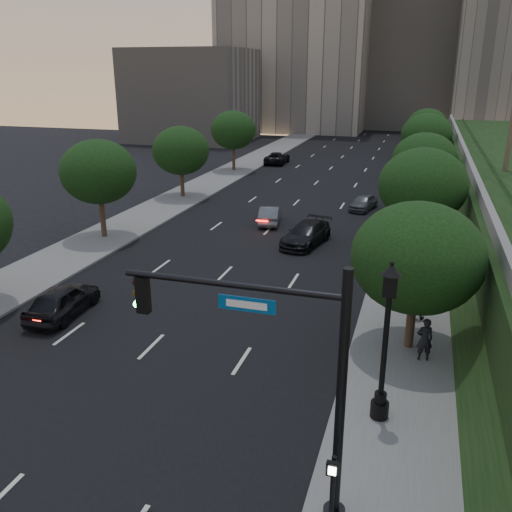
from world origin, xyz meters
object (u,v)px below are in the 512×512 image
(street_lamp, at_px, (385,350))
(sedan_mid_left, at_px, (270,215))
(sedan_near_left, at_px, (63,300))
(sedan_far_left, at_px, (277,158))
(sedan_far_right, at_px, (364,202))
(pedestrian_c, at_px, (426,261))
(pedestrian_a, at_px, (425,339))
(sedan_near_right, at_px, (306,234))
(traffic_signal_mast, at_px, (295,393))
(pedestrian_b, at_px, (416,300))

(street_lamp, relative_size, sedan_mid_left, 1.38)
(street_lamp, bearing_deg, sedan_near_left, 165.40)
(sedan_far_left, relative_size, sedan_far_right, 1.34)
(pedestrian_c, bearing_deg, sedan_near_left, 35.13)
(sedan_near_left, relative_size, sedan_far_left, 0.88)
(sedan_far_right, bearing_deg, sedan_mid_left, -122.16)
(pedestrian_a, relative_size, pedestrian_c, 0.94)
(sedan_near_right, bearing_deg, traffic_signal_mast, -67.52)
(sedan_near_right, relative_size, pedestrian_b, 2.84)
(sedan_mid_left, distance_m, sedan_far_left, 27.17)
(sedan_far_right, bearing_deg, pedestrian_c, -58.56)
(street_lamp, relative_size, sedan_far_left, 1.11)
(sedan_near_left, height_order, sedan_far_right, sedan_near_left)
(sedan_near_left, relative_size, sedan_near_right, 0.89)
(street_lamp, xyz_separation_m, sedan_near_right, (-6.29, 17.93, -1.90))
(pedestrian_a, bearing_deg, pedestrian_b, -99.69)
(sedan_near_left, bearing_deg, sedan_near_right, -125.15)
(sedan_mid_left, height_order, pedestrian_a, pedestrian_a)
(sedan_far_right, bearing_deg, sedan_near_left, -101.79)
(sedan_far_right, relative_size, pedestrian_a, 2.12)
(sedan_near_left, relative_size, sedan_mid_left, 1.10)
(sedan_far_left, bearing_deg, pedestrian_c, 115.68)
(sedan_near_left, xyz_separation_m, sedan_far_left, (-1.50, 44.72, -0.06))
(street_lamp, bearing_deg, pedestrian_c, 84.56)
(sedan_far_right, distance_m, pedestrian_a, 24.75)
(sedan_far_left, bearing_deg, sedan_far_right, 121.07)
(sedan_near_right, height_order, pedestrian_b, pedestrian_b)
(sedan_far_right, bearing_deg, sedan_far_left, 135.03)
(sedan_far_left, distance_m, sedan_near_right, 32.32)
(sedan_far_left, xyz_separation_m, sedan_far_right, (12.72, -20.11, -0.06))
(street_lamp, height_order, sedan_near_right, street_lamp)
(sedan_far_left, bearing_deg, street_lamp, 107.43)
(pedestrian_b, bearing_deg, sedan_far_right, -74.82)
(sedan_far_right, relative_size, pedestrian_c, 2.00)
(sedan_near_left, distance_m, sedan_far_right, 27.05)
(pedestrian_b, bearing_deg, street_lamp, 85.97)
(traffic_signal_mast, bearing_deg, sedan_mid_left, 106.83)
(street_lamp, relative_size, sedan_near_right, 1.12)
(traffic_signal_mast, xyz_separation_m, sedan_near_left, (-13.12, 8.64, -2.91))
(sedan_near_right, bearing_deg, street_lamp, -59.34)
(traffic_signal_mast, xyz_separation_m, street_lamp, (1.82, 4.75, -1.04))
(sedan_near_left, height_order, sedan_near_right, sedan_near_left)
(pedestrian_c, bearing_deg, traffic_signal_mast, 84.42)
(street_lamp, distance_m, sedan_near_left, 15.55)
(pedestrian_a, bearing_deg, sedan_near_left, -14.33)
(pedestrian_b, bearing_deg, sedan_mid_left, -49.87)
(pedestrian_a, height_order, pedestrian_b, pedestrian_a)
(sedan_near_left, bearing_deg, pedestrian_c, -152.41)
(traffic_signal_mast, relative_size, sedan_near_right, 1.39)
(sedan_far_left, distance_m, sedan_far_right, 23.79)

